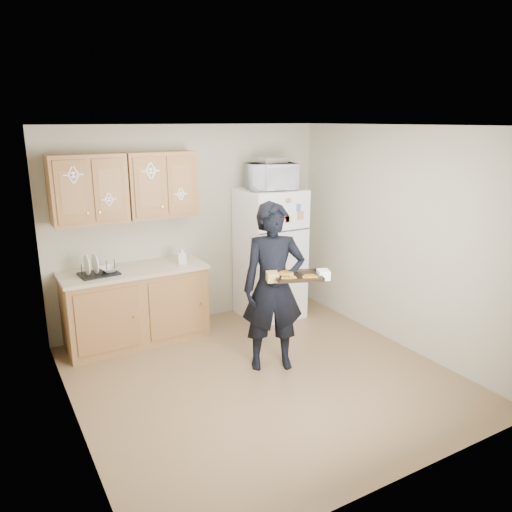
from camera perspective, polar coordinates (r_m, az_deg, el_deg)
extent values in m
plane|color=brown|center=(5.27, 0.75, -13.65)|extent=(3.60, 3.60, 0.00)
plane|color=beige|center=(4.61, 0.86, 14.68)|extent=(3.60, 3.60, 0.00)
cube|color=#B6AD94|center=(6.36, -7.47, 3.39)|extent=(3.60, 0.04, 2.50)
cube|color=#B6AD94|center=(3.45, 16.30, -7.52)|extent=(3.60, 0.04, 2.50)
cube|color=#B6AD94|center=(4.21, -20.85, -3.73)|extent=(0.04, 3.60, 2.50)
cube|color=#B6AD94|center=(5.88, 16.10, 1.94)|extent=(0.04, 3.60, 2.50)
cube|color=white|center=(6.55, 1.60, 0.26)|extent=(0.75, 0.70, 1.70)
cube|color=brown|center=(6.03, -13.53, -5.70)|extent=(1.60, 0.60, 0.86)
cube|color=tan|center=(5.89, -13.80, -1.61)|extent=(1.64, 0.64, 0.04)
cube|color=brown|center=(5.74, -18.65, 7.25)|extent=(0.80, 0.33, 0.75)
cube|color=brown|center=(5.95, -10.84, 8.04)|extent=(0.80, 0.33, 0.75)
cube|color=gold|center=(7.21, 4.08, -4.08)|extent=(0.20, 0.07, 0.32)
imported|color=black|center=(5.14, 1.99, -3.61)|extent=(0.76, 0.63, 1.77)
cube|color=black|center=(4.92, 4.83, -2.36)|extent=(0.54, 0.48, 0.04)
cylinder|color=orange|center=(4.83, 3.80, -2.49)|extent=(0.15, 0.15, 0.02)
cylinder|color=orange|center=(4.87, 6.24, -2.38)|extent=(0.15, 0.15, 0.02)
cylinder|color=orange|center=(4.97, 3.45, -1.96)|extent=(0.15, 0.15, 0.02)
imported|color=white|center=(6.31, 1.74, 9.07)|extent=(0.66, 0.50, 0.33)
cube|color=silver|center=(6.33, 1.91, 10.91)|extent=(0.33, 0.23, 0.07)
cube|color=black|center=(5.75, -17.57, -1.27)|extent=(0.43, 0.34, 0.16)
imported|color=silver|center=(5.78, -16.41, -1.45)|extent=(0.23, 0.23, 0.05)
imported|color=white|center=(5.96, -8.45, 0.11)|extent=(0.12, 0.12, 0.21)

